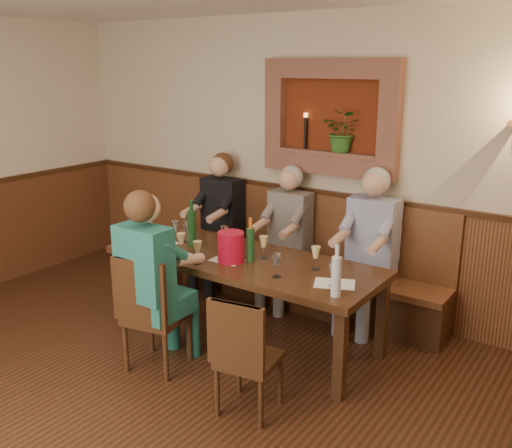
# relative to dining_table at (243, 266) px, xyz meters

# --- Properties ---
(room_shell) EXTENTS (6.04, 6.04, 2.82)m
(room_shell) POSITION_rel_dining_table_xyz_m (0.00, -1.85, 1.21)
(room_shell) COLOR #C7B296
(room_shell) RESTS_ON ground
(wainscoting) EXTENTS (6.02, 6.02, 1.15)m
(wainscoting) POSITION_rel_dining_table_xyz_m (0.00, -1.85, -0.09)
(wainscoting) COLOR #4C2715
(wainscoting) RESTS_ON ground
(wall_niche) EXTENTS (1.36, 0.30, 1.06)m
(wall_niche) POSITION_rel_dining_table_xyz_m (0.24, 1.09, 1.13)
(wall_niche) COLOR #5F210D
(wall_niche) RESTS_ON ground
(dining_table) EXTENTS (2.40, 0.90, 0.75)m
(dining_table) POSITION_rel_dining_table_xyz_m (0.00, 0.00, 0.00)
(dining_table) COLOR black
(dining_table) RESTS_ON ground
(bench) EXTENTS (3.00, 0.45, 1.11)m
(bench) POSITION_rel_dining_table_xyz_m (0.00, 0.94, -0.35)
(bench) COLOR #381E0F
(bench) RESTS_ON ground
(chair_near_left) EXTENTS (0.50, 0.50, 0.95)m
(chair_near_left) POSITION_rel_dining_table_xyz_m (-0.27, -0.79, -0.40)
(chair_near_left) COLOR black
(chair_near_left) RESTS_ON ground
(chair_near_right) EXTENTS (0.44, 0.44, 0.86)m
(chair_near_right) POSITION_rel_dining_table_xyz_m (0.67, -0.86, -0.42)
(chair_near_right) COLOR black
(chair_near_right) RESTS_ON ground
(person_bench_left) EXTENTS (0.43, 0.52, 1.44)m
(person_bench_left) POSITION_rel_dining_table_xyz_m (-0.95, 0.84, -0.08)
(person_bench_left) COLOR black
(person_bench_left) RESTS_ON ground
(person_bench_mid) EXTENTS (0.41, 0.50, 1.39)m
(person_bench_mid) POSITION_rel_dining_table_xyz_m (-0.10, 0.84, -0.10)
(person_bench_mid) COLOR #595251
(person_bench_mid) RESTS_ON ground
(person_bench_right) EXTENTS (0.44, 0.54, 1.47)m
(person_bench_right) POSITION_rel_dining_table_xyz_m (0.77, 0.84, -0.07)
(person_bench_right) COLOR navy
(person_bench_right) RESTS_ON ground
(person_chair_front) EXTENTS (0.43, 0.53, 1.46)m
(person_chair_front) POSITION_rel_dining_table_xyz_m (-0.27, -0.78, -0.07)
(person_chair_front) COLOR #175352
(person_chair_front) RESTS_ON ground
(spittoon_bucket) EXTENTS (0.23, 0.23, 0.25)m
(spittoon_bucket) POSITION_rel_dining_table_xyz_m (-0.02, -0.13, 0.20)
(spittoon_bucket) COLOR red
(spittoon_bucket) RESTS_ON dining_table
(wine_bottle_green_a) EXTENTS (0.08, 0.08, 0.37)m
(wine_bottle_green_a) POSITION_rel_dining_table_xyz_m (0.10, -0.03, 0.23)
(wine_bottle_green_a) COLOR #19471E
(wine_bottle_green_a) RESTS_ON dining_table
(wine_bottle_green_b) EXTENTS (0.10, 0.10, 0.42)m
(wine_bottle_green_b) POSITION_rel_dining_table_xyz_m (-0.57, 0.00, 0.25)
(wine_bottle_green_b) COLOR #19471E
(wine_bottle_green_b) RESTS_ON dining_table
(water_bottle) EXTENTS (0.08, 0.08, 0.38)m
(water_bottle) POSITION_rel_dining_table_xyz_m (1.02, -0.29, 0.23)
(water_bottle) COLOR silver
(water_bottle) RESTS_ON dining_table
(tasting_sheet_a) EXTENTS (0.33, 0.29, 0.00)m
(tasting_sheet_a) POSITION_rel_dining_table_xyz_m (-0.86, -0.06, 0.08)
(tasting_sheet_a) COLOR white
(tasting_sheet_a) RESTS_ON dining_table
(tasting_sheet_b) EXTENTS (0.28, 0.20, 0.00)m
(tasting_sheet_b) POSITION_rel_dining_table_xyz_m (-0.07, -0.13, 0.08)
(tasting_sheet_b) COLOR white
(tasting_sheet_b) RESTS_ON dining_table
(tasting_sheet_c) EXTENTS (0.36, 0.32, 0.00)m
(tasting_sheet_c) POSITION_rel_dining_table_xyz_m (0.91, -0.09, 0.08)
(tasting_sheet_c) COLOR white
(tasting_sheet_c) RESTS_ON dining_table
(tasting_sheet_d) EXTENTS (0.33, 0.25, 0.00)m
(tasting_sheet_d) POSITION_rel_dining_table_xyz_m (-0.49, -0.28, 0.08)
(tasting_sheet_d) COLOR white
(tasting_sheet_d) RESTS_ON dining_table
(wine_glass_0) EXTENTS (0.08, 0.08, 0.19)m
(wine_glass_0) POSITION_rel_dining_table_xyz_m (-0.95, -0.16, 0.17)
(wine_glass_0) COLOR #E7CE8A
(wine_glass_0) RESTS_ON dining_table
(wine_glass_1) EXTENTS (0.08, 0.08, 0.19)m
(wine_glass_1) POSITION_rel_dining_table_xyz_m (-0.69, 0.07, 0.17)
(wine_glass_1) COLOR white
(wine_glass_1) RESTS_ON dining_table
(wine_glass_2) EXTENTS (0.08, 0.08, 0.19)m
(wine_glass_2) POSITION_rel_dining_table_xyz_m (-0.48, -0.24, 0.17)
(wine_glass_2) COLOR #E7CE8A
(wine_glass_2) RESTS_ON dining_table
(wine_glass_3) EXTENTS (0.08, 0.08, 0.19)m
(wine_glass_3) POSITION_rel_dining_table_xyz_m (-0.31, 0.15, 0.17)
(wine_glass_3) COLOR white
(wine_glass_3) RESTS_ON dining_table
(wine_glass_4) EXTENTS (0.08, 0.08, 0.19)m
(wine_glass_4) POSITION_rel_dining_table_xyz_m (-0.04, -0.10, 0.17)
(wine_glass_4) COLOR #E7CE8A
(wine_glass_4) RESTS_ON dining_table
(wine_glass_5) EXTENTS (0.08, 0.08, 0.19)m
(wine_glass_5) POSITION_rel_dining_table_xyz_m (0.15, 0.09, 0.17)
(wine_glass_5) COLOR #E7CE8A
(wine_glass_5) RESTS_ON dining_table
(wine_glass_6) EXTENTS (0.08, 0.08, 0.19)m
(wine_glass_6) POSITION_rel_dining_table_xyz_m (0.48, -0.22, 0.17)
(wine_glass_6) COLOR white
(wine_glass_6) RESTS_ON dining_table
(wine_glass_7) EXTENTS (0.08, 0.08, 0.19)m
(wine_glass_7) POSITION_rel_dining_table_xyz_m (0.64, 0.10, 0.17)
(wine_glass_7) COLOR #E7CE8A
(wine_glass_7) RESTS_ON dining_table
(wine_glass_8) EXTENTS (0.08, 0.08, 0.19)m
(wine_glass_8) POSITION_rel_dining_table_xyz_m (0.92, -0.15, 0.17)
(wine_glass_8) COLOR white
(wine_glass_8) RESTS_ON dining_table
(wine_glass_9) EXTENTS (0.08, 0.08, 0.19)m
(wine_glass_9) POSITION_rel_dining_table_xyz_m (-0.22, -0.33, 0.17)
(wine_glass_9) COLOR #E7CE8A
(wine_glass_9) RESTS_ON dining_table
(wine_glass_10) EXTENTS (0.08, 0.08, 0.19)m
(wine_glass_10) POSITION_rel_dining_table_xyz_m (-0.94, -0.27, 0.17)
(wine_glass_10) COLOR white
(wine_glass_10) RESTS_ON dining_table
(wine_glass_11) EXTENTS (0.08, 0.08, 0.19)m
(wine_glass_11) POSITION_rel_dining_table_xyz_m (-0.78, 0.02, 0.17)
(wine_glass_11) COLOR white
(wine_glass_11) RESTS_ON dining_table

